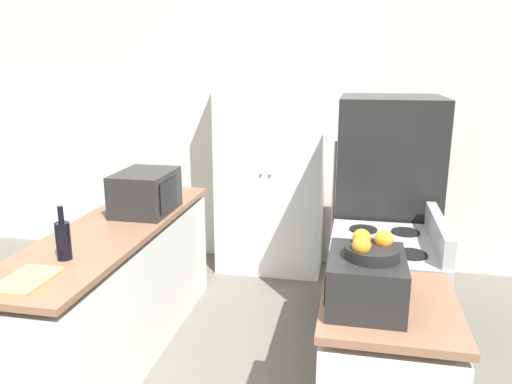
{
  "coord_description": "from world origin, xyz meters",
  "views": [
    {
      "loc": [
        0.67,
        -1.62,
        1.92
      ],
      "look_at": [
        0.0,
        1.68,
        1.05
      ],
      "focal_mm": 35.0,
      "sensor_mm": 36.0,
      "label": 1
    }
  ],
  "objects": [
    {
      "name": "wall_back",
      "position": [
        0.0,
        3.09,
        1.3
      ],
      "size": [
        7.0,
        0.06,
        2.6
      ],
      "color": "silver",
      "rests_on": "ground_plane"
    },
    {
      "name": "counter_left",
      "position": [
        -0.85,
        1.19,
        0.44
      ],
      "size": [
        0.6,
        2.18,
        0.9
      ],
      "color": "silver",
      "rests_on": "ground_plane"
    },
    {
      "name": "pantry_cabinet",
      "position": [
        -0.09,
        2.81,
        0.99
      ],
      "size": [
        0.97,
        0.49,
        1.97
      ],
      "color": "white",
      "rests_on": "ground_plane"
    },
    {
      "name": "stove",
      "position": [
        0.87,
        1.24,
        0.46
      ],
      "size": [
        0.66,
        0.78,
        1.06
      ],
      "color": "#9E9EA3",
      "rests_on": "ground_plane"
    },
    {
      "name": "refrigerator",
      "position": [
        0.9,
        2.05,
        0.85
      ],
      "size": [
        0.74,
        0.75,
        1.7
      ],
      "color": "black",
      "rests_on": "ground_plane"
    },
    {
      "name": "microwave",
      "position": [
        -0.76,
        1.53,
        1.05
      ],
      "size": [
        0.37,
        0.49,
        0.29
      ],
      "color": "black",
      "rests_on": "counter_left"
    },
    {
      "name": "wine_bottle",
      "position": [
        -0.83,
        0.62,
        1.01
      ],
      "size": [
        0.08,
        0.08,
        0.3
      ],
      "color": "black",
      "rests_on": "counter_left"
    },
    {
      "name": "toaster_oven",
      "position": [
        0.74,
        0.41,
        1.02
      ],
      "size": [
        0.33,
        0.41,
        0.23
      ],
      "color": "black",
      "rests_on": "counter_right"
    },
    {
      "name": "fruit_bowl",
      "position": [
        0.75,
        0.4,
        1.17
      ],
      "size": [
        0.23,
        0.23,
        0.11
      ],
      "color": "black",
      "rests_on": "toaster_oven"
    },
    {
      "name": "cutting_board",
      "position": [
        -0.85,
        0.32,
        0.91
      ],
      "size": [
        0.22,
        0.32,
        0.02
      ],
      "color": "tan",
      "rests_on": "counter_left"
    }
  ]
}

